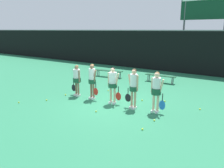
# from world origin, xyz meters

# --- Properties ---
(ground_plane) EXTENTS (140.00, 140.00, 0.00)m
(ground_plane) POSITION_xyz_m (0.00, 0.00, 0.00)
(ground_plane) COLOR #26724C
(fence_windscreen) EXTENTS (60.00, 0.08, 3.34)m
(fence_windscreen) POSITION_xyz_m (0.00, 9.20, 1.68)
(fence_windscreen) COLOR black
(fence_windscreen) RESTS_ON ground_plane
(scoreboard) EXTENTS (3.59, 0.15, 5.85)m
(scoreboard) POSITION_xyz_m (1.56, 10.15, 4.53)
(scoreboard) COLOR #515156
(scoreboard) RESTS_ON ground_plane
(bench_courtside) EXTENTS (2.17, 0.65, 0.47)m
(bench_courtside) POSITION_xyz_m (-3.49, 4.73, 0.41)
(bench_courtside) COLOR #19472D
(bench_courtside) RESTS_ON ground_plane
(bench_far) EXTENTS (2.00, 0.39, 0.47)m
(bench_far) POSITION_xyz_m (0.27, 5.26, 0.41)
(bench_far) COLOR #19472D
(bench_far) RESTS_ON ground_plane
(player_0) EXTENTS (0.68, 0.41, 1.62)m
(player_0) POSITION_xyz_m (-2.14, -0.02, 0.95)
(player_0) COLOR #8C664C
(player_0) RESTS_ON ground_plane
(player_1) EXTENTS (0.63, 0.36, 1.75)m
(player_1) POSITION_xyz_m (-1.14, 0.01, 1.04)
(player_1) COLOR #8C664C
(player_1) RESTS_ON ground_plane
(player_2) EXTENTS (0.68, 0.41, 1.71)m
(player_2) POSITION_xyz_m (0.07, 0.01, 1.02)
(player_2) COLOR beige
(player_2) RESTS_ON ground_plane
(player_3) EXTENTS (0.65, 0.36, 1.76)m
(player_3) POSITION_xyz_m (1.18, -0.04, 1.04)
(player_3) COLOR tan
(player_3) RESTS_ON ground_plane
(player_4) EXTENTS (0.66, 0.39, 1.72)m
(player_4) POSITION_xyz_m (2.17, 0.09, 1.02)
(player_4) COLOR beige
(player_4) RESTS_ON ground_plane
(tennis_ball_0) EXTENTS (0.07, 0.07, 0.07)m
(tennis_ball_0) POSITION_xyz_m (1.84, 1.09, 0.04)
(tennis_ball_0) COLOR #CCE033
(tennis_ball_0) RESTS_ON ground_plane
(tennis_ball_1) EXTENTS (0.07, 0.07, 0.07)m
(tennis_ball_1) POSITION_xyz_m (2.01, 1.58, 0.04)
(tennis_ball_1) COLOR #CCE033
(tennis_ball_1) RESTS_ON ground_plane
(tennis_ball_2) EXTENTS (0.07, 0.07, 0.07)m
(tennis_ball_2) POSITION_xyz_m (3.65, 1.42, 0.04)
(tennis_ball_2) COLOR #CCE033
(tennis_ball_2) RESTS_ON ground_plane
(tennis_ball_3) EXTENTS (0.07, 0.07, 0.07)m
(tennis_ball_3) POSITION_xyz_m (0.12, -1.32, 0.03)
(tennis_ball_3) COLOR #CCE033
(tennis_ball_3) RESTS_ON ground_plane
(tennis_ball_4) EXTENTS (0.07, 0.07, 0.07)m
(tennis_ball_4) POSITION_xyz_m (-2.68, -0.35, 0.04)
(tennis_ball_4) COLOR #CCE033
(tennis_ball_4) RESTS_ON ground_plane
(tennis_ball_5) EXTENTS (0.07, 0.07, 0.07)m
(tennis_ball_5) POSITION_xyz_m (-2.82, -1.48, 0.03)
(tennis_ball_5) COLOR #CCE033
(tennis_ball_5) RESTS_ON ground_plane
(tennis_ball_6) EXTENTS (0.07, 0.07, 0.07)m
(tennis_ball_6) POSITION_xyz_m (2.51, -0.80, 0.03)
(tennis_ball_6) COLOR #CCE033
(tennis_ball_6) RESTS_ON ground_plane
(tennis_ball_7) EXTENTS (0.06, 0.06, 0.06)m
(tennis_ball_7) POSITION_xyz_m (-2.77, 0.56, 0.03)
(tennis_ball_7) COLOR #CCE033
(tennis_ball_7) RESTS_ON ground_plane
(tennis_ball_8) EXTENTS (0.07, 0.07, 0.07)m
(tennis_ball_8) POSITION_xyz_m (-3.60, -2.45, 0.03)
(tennis_ball_8) COLOR #CCE033
(tennis_ball_8) RESTS_ON ground_plane
(tennis_ball_9) EXTENTS (0.07, 0.07, 0.07)m
(tennis_ball_9) POSITION_xyz_m (-1.33, 1.62, 0.03)
(tennis_ball_9) COLOR #CCE033
(tennis_ball_9) RESTS_ON ground_plane
(tennis_ball_10) EXTENTS (0.07, 0.07, 0.07)m
(tennis_ball_10) POSITION_xyz_m (1.04, 1.10, 0.03)
(tennis_ball_10) COLOR #CCE033
(tennis_ball_10) RESTS_ON ground_plane
(tennis_ball_11) EXTENTS (0.07, 0.07, 0.07)m
(tennis_ball_11) POSITION_xyz_m (2.48, -1.73, 0.03)
(tennis_ball_11) COLOR #CCE033
(tennis_ball_11) RESTS_ON ground_plane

